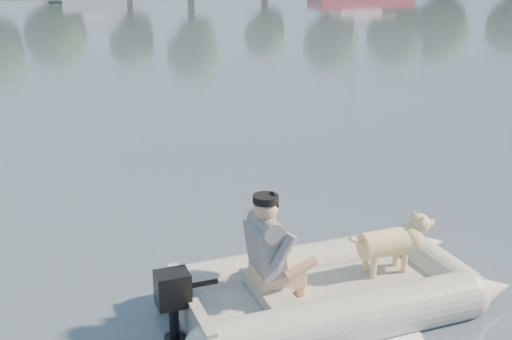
{
  "coord_description": "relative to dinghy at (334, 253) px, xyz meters",
  "views": [
    {
      "loc": [
        -1.63,
        -6.45,
        3.6
      ],
      "look_at": [
        -0.16,
        1.75,
        0.75
      ],
      "focal_mm": 45.0,
      "sensor_mm": 36.0,
      "label": 1
    }
  ],
  "objects": [
    {
      "name": "outboard_motor",
      "position": [
        -1.69,
        -0.32,
        -0.29
      ],
      "size": [
        0.48,
        0.38,
        0.82
      ],
      "primitive_type": null,
      "rotation": [
        0.0,
        0.0,
        0.19
      ],
      "color": "black",
      "rests_on": "dinghy"
    },
    {
      "name": "man",
      "position": [
        -0.72,
        -0.08,
        0.19
      ],
      "size": [
        0.86,
        0.77,
        1.12
      ],
      "primitive_type": null,
      "rotation": [
        0.0,
        0.0,
        0.19
      ],
      "color": "slate",
      "rests_on": "dinghy"
    },
    {
      "name": "dinghy",
      "position": [
        0.0,
        0.0,
        0.0
      ],
      "size": [
        5.4,
        4.26,
        1.43
      ],
      "primitive_type": null,
      "rotation": [
        0.0,
        0.0,
        0.19
      ],
      "color": "#A4A59F",
      "rests_on": "water"
    },
    {
      "name": "dog",
      "position": [
        0.65,
        0.18,
        -0.08
      ],
      "size": [
        1.01,
        0.52,
        0.64
      ],
      "primitive_type": null,
      "rotation": [
        0.0,
        0.0,
        0.19
      ],
      "color": "tan",
      "rests_on": "dinghy"
    },
    {
      "name": "water",
      "position": [
        -0.24,
        0.64,
        -0.62
      ],
      "size": [
        160.0,
        160.0,
        0.0
      ],
      "primitive_type": "plane",
      "color": "slate",
      "rests_on": "ground"
    }
  ]
}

